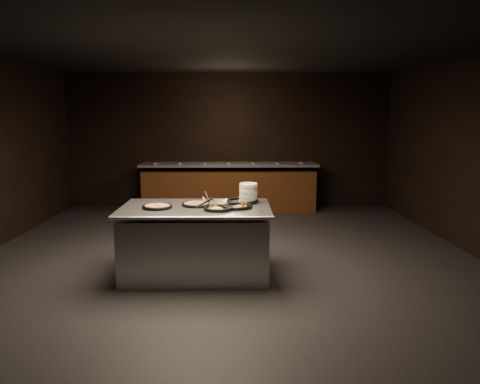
{
  "coord_description": "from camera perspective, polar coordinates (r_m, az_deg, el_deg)",
  "views": [
    {
      "loc": [
        0.04,
        -6.26,
        1.96
      ],
      "look_at": [
        0.17,
        0.3,
        0.91
      ],
      "focal_mm": 35.0,
      "sensor_mm": 36.0,
      "label": 1
    }
  ],
  "objects": [
    {
      "name": "room",
      "position": [
        6.28,
        -1.51,
        4.45
      ],
      "size": [
        7.02,
        8.02,
        2.92
      ],
      "color": "black",
      "rests_on": "ground"
    },
    {
      "name": "pan_cheese_whole",
      "position": [
        5.82,
        -5.33,
        -1.48
      ],
      "size": [
        0.37,
        0.37,
        0.04
      ],
      "rotation": [
        0.0,
        0.0,
        -0.02
      ],
      "color": "black",
      "rests_on": "serving_counter"
    },
    {
      "name": "plate_stack",
      "position": [
        6.0,
        1.04,
        -0.13
      ],
      "size": [
        0.23,
        0.23,
        0.24
      ],
      "primitive_type": "cylinder",
      "color": "white",
      "rests_on": "serving_counter"
    },
    {
      "name": "server_left",
      "position": [
        5.84,
        -4.19,
        -0.86
      ],
      "size": [
        0.2,
        0.31,
        0.16
      ],
      "rotation": [
        0.0,
        0.0,
        2.1
      ],
      "color": "silver",
      "rests_on": "serving_counter"
    },
    {
      "name": "pan_veggie_slices",
      "position": [
        5.66,
        -0.36,
        -1.74
      ],
      "size": [
        0.38,
        0.38,
        0.04
      ],
      "rotation": [
        0.0,
        0.0,
        -0.94
      ],
      "color": "black",
      "rests_on": "serving_counter"
    },
    {
      "name": "serving_counter",
      "position": [
        5.87,
        -5.37,
        -6.15
      ],
      "size": [
        1.84,
        1.19,
        0.88
      ],
      "rotation": [
        0.0,
        0.0,
        -0.01
      ],
      "color": "silver",
      "rests_on": "ground"
    },
    {
      "name": "server_right",
      "position": [
        5.43,
        -3.88,
        -1.59
      ],
      "size": [
        0.33,
        0.09,
        0.16
      ],
      "rotation": [
        0.0,
        0.0,
        0.0
      ],
      "color": "silver",
      "rests_on": "serving_counter"
    },
    {
      "name": "pan_cheese_slices_a",
      "position": [
        6.03,
        0.34,
        -1.08
      ],
      "size": [
        0.41,
        0.41,
        0.04
      ],
      "rotation": [
        0.0,
        0.0,
        0.62
      ],
      "color": "black",
      "rests_on": "serving_counter"
    },
    {
      "name": "salad_bar",
      "position": [
        9.94,
        -1.35,
        0.3
      ],
      "size": [
        3.7,
        0.83,
        1.18
      ],
      "color": "#502913",
      "rests_on": "ground"
    },
    {
      "name": "pan_veggie_whole",
      "position": [
        5.73,
        -10.04,
        -1.75
      ],
      "size": [
        0.36,
        0.36,
        0.04
      ],
      "rotation": [
        0.0,
        0.0,
        0.45
      ],
      "color": "black",
      "rests_on": "serving_counter"
    },
    {
      "name": "pan_cheese_slices_b",
      "position": [
        5.54,
        -2.65,
        -1.98
      ],
      "size": [
        0.36,
        0.36,
        0.04
      ],
      "rotation": [
        0.0,
        0.0,
        1.86
      ],
      "color": "black",
      "rests_on": "serving_counter"
    }
  ]
}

